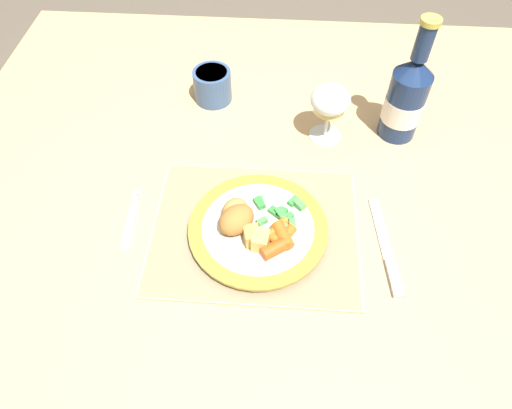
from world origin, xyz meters
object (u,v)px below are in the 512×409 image
Objects in this scene: dinner_plate at (258,230)px; wine_glass at (330,102)px; dining_table at (267,180)px; fork at (131,222)px; bottle at (406,97)px; table_knife at (387,254)px; drinking_cup at (212,85)px.

dinner_plate is 0.30m from wine_glass.
dining_table is 0.22m from dinner_plate.
wine_glass reaches higher than dinner_plate.
dining_table is 9.96× the size of fork.
dining_table is at bearing -162.20° from bottle.
table_knife is (0.23, -0.03, -0.01)m from dinner_plate.
drinking_cup is (-0.13, 0.17, 0.12)m from dining_table.
dining_table is at bearing 38.49° from fork.
wine_glass is (-0.10, 0.29, 0.09)m from table_knife.
bottle is at bearing 80.80° from table_knife.
table_knife is at bearing -99.20° from bottle.
bottle is 3.09× the size of drinking_cup.
table_knife is (0.46, -0.04, 0.00)m from fork.
dining_table is 6.53× the size of table_knife.
wine_glass is (0.13, 0.26, 0.07)m from dinner_plate.
dining_table is 0.22m from wine_glass.
fork is (-0.24, -0.19, 0.08)m from dining_table.
bottle is (0.51, 0.28, 0.09)m from fork.
dining_table is at bearing -52.02° from drinking_cup.
fork is 0.66× the size of table_knife.
drinking_cup is (-0.25, 0.11, -0.05)m from wine_glass.
bottle reaches higher than drinking_cup.
bottle is at bearing 17.80° from dining_table.
fork is at bearing -106.39° from drinking_cup.
fork is 0.46m from table_knife.
dinner_plate is at bearing -91.87° from dining_table.
table_knife is 2.42× the size of drinking_cup.
table_knife is at bearing -4.38° from fork.
wine_glass reaches higher than table_knife.
dinner_plate is (-0.01, -0.20, 0.10)m from dining_table.
dining_table is 5.11× the size of bottle.
bottle is (0.15, 0.02, 0.00)m from wine_glass.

